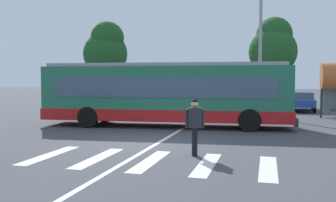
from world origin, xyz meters
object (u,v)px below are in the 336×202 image
object	(u,v)px
city_transit_bus	(166,94)
twin_arm_street_lamp	(261,27)
parked_car_charcoal	(225,99)
background_tree_left	(106,49)
parked_car_blue	(301,100)
pedestrian_crossing_street	(195,124)
parked_car_champagne	(264,100)
parked_car_teal	(191,99)
background_tree_right	(273,47)
parked_car_red	(159,98)

from	to	relation	value
city_transit_bus	twin_arm_street_lamp	distance (m)	8.64
parked_car_charcoal	background_tree_left	size ratio (longest dim) A/B	0.61
parked_car_blue	twin_arm_street_lamp	size ratio (longest dim) A/B	0.51
pedestrian_crossing_street	parked_car_champagne	distance (m)	17.68
pedestrian_crossing_street	parked_car_teal	size ratio (longest dim) A/B	0.37
parked_car_teal	background_tree_right	distance (m)	8.83
background_tree_left	parked_car_charcoal	bearing A→B (deg)	-11.75
parked_car_champagne	pedestrian_crossing_street	bearing A→B (deg)	-95.87
parked_car_champagne	twin_arm_street_lamp	size ratio (longest dim) A/B	0.51
parked_car_red	parked_car_teal	bearing A→B (deg)	3.27
background_tree_left	twin_arm_street_lamp	bearing A→B (deg)	-28.11
parked_car_champagne	parked_car_red	bearing A→B (deg)	-179.46
city_transit_bus	twin_arm_street_lamp	world-z (taller)	twin_arm_street_lamp
parked_car_charcoal	city_transit_bus	bearing A→B (deg)	-98.20
parked_car_champagne	twin_arm_street_lamp	world-z (taller)	twin_arm_street_lamp
pedestrian_crossing_street	twin_arm_street_lamp	world-z (taller)	twin_arm_street_lamp
parked_car_charcoal	parked_car_blue	bearing A→B (deg)	-4.10
parked_car_teal	twin_arm_street_lamp	xyz separation A→B (m)	(5.32, -4.72, 4.76)
parked_car_champagne	parked_car_teal	bearing A→B (deg)	179.28
city_transit_bus	background_tree_left	distance (m)	16.82
parked_car_teal	parked_car_champagne	distance (m)	5.52
city_transit_bus	background_tree_right	bearing A→B (deg)	71.74
parked_car_blue	background_tree_right	world-z (taller)	background_tree_right
parked_car_red	parked_car_blue	bearing A→B (deg)	0.06
twin_arm_street_lamp	background_tree_right	bearing A→B (deg)	84.62
city_transit_bus	parked_car_champagne	xyz separation A→B (m)	(4.50, 11.03, -0.82)
pedestrian_crossing_street	city_transit_bus	bearing A→B (deg)	112.31
parked_car_red	background_tree_right	world-z (taller)	background_tree_right
parked_car_teal	parked_car_red	bearing A→B (deg)	-176.73
parked_car_red	background_tree_left	xyz separation A→B (m)	(-5.70, 2.67, 4.19)
twin_arm_street_lamp	background_tree_right	world-z (taller)	twin_arm_street_lamp
parked_car_teal	twin_arm_street_lamp	distance (m)	8.56
twin_arm_street_lamp	background_tree_left	distance (m)	15.39
parked_car_teal	background_tree_right	world-z (taller)	background_tree_right
parked_car_teal	parked_car_champagne	bearing A→B (deg)	-0.72
parked_car_red	twin_arm_street_lamp	size ratio (longest dim) A/B	0.51
parked_car_red	background_tree_left	distance (m)	7.56
parked_car_charcoal	parked_car_champagne	world-z (taller)	same
parked_car_blue	city_transit_bus	bearing A→B (deg)	-123.03
pedestrian_crossing_street	parked_car_red	bearing A→B (deg)	109.65
parked_car_charcoal	parked_car_champagne	size ratio (longest dim) A/B	0.99
city_transit_bus	twin_arm_street_lamp	size ratio (longest dim) A/B	1.34
parked_car_charcoal	parked_car_teal	bearing A→B (deg)	-174.43
parked_car_red	parked_car_blue	distance (m)	10.69
background_tree_left	pedestrian_crossing_street	bearing A→B (deg)	-59.36
twin_arm_street_lamp	parked_car_blue	bearing A→B (deg)	58.33
background_tree_left	parked_car_red	bearing A→B (deg)	-25.09
parked_car_red	parked_car_champagne	distance (m)	8.06
parked_car_charcoal	pedestrian_crossing_street	bearing A→B (deg)	-86.64
background_tree_right	parked_car_blue	bearing A→B (deg)	-67.61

